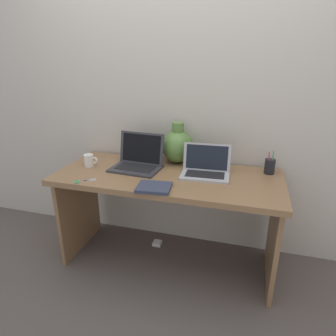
# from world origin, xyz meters

# --- Properties ---
(ground_plane) EXTENTS (6.00, 6.00, 0.00)m
(ground_plane) POSITION_xyz_m (0.00, 0.00, 0.00)
(ground_plane) COLOR #564C47
(back_wall) EXTENTS (4.40, 0.04, 2.40)m
(back_wall) POSITION_xyz_m (0.00, 0.37, 1.20)
(back_wall) COLOR beige
(back_wall) RESTS_ON ground
(desk) EXTENTS (1.59, 0.66, 0.73)m
(desk) POSITION_xyz_m (0.00, 0.00, 0.58)
(desk) COLOR olive
(desk) RESTS_ON ground
(laptop_left) EXTENTS (0.37, 0.29, 0.25)m
(laptop_left) POSITION_xyz_m (-0.25, 0.08, 0.80)
(laptop_left) COLOR #333338
(laptop_left) RESTS_ON desk
(laptop_right) EXTENTS (0.34, 0.23, 0.21)m
(laptop_right) POSITION_xyz_m (0.25, 0.08, 0.79)
(laptop_right) COLOR #B2B2B7
(laptop_right) RESTS_ON desk
(green_vase) EXTENTS (0.24, 0.24, 0.32)m
(green_vase) POSITION_xyz_m (0.00, 0.27, 0.87)
(green_vase) COLOR #5B843D
(green_vase) RESTS_ON desk
(notebook_stack) EXTENTS (0.23, 0.19, 0.02)m
(notebook_stack) POSITION_xyz_m (-0.02, -0.25, 0.75)
(notebook_stack) COLOR #33384C
(notebook_stack) RESTS_ON desk
(coffee_mug) EXTENTS (0.11, 0.07, 0.09)m
(coffee_mug) POSITION_xyz_m (-0.62, -0.00, 0.78)
(coffee_mug) COLOR white
(coffee_mug) RESTS_ON desk
(pen_cup) EXTENTS (0.07, 0.07, 0.17)m
(pen_cup) POSITION_xyz_m (0.69, 0.22, 0.79)
(pen_cup) COLOR black
(pen_cup) RESTS_ON desk
(scissors) EXTENTS (0.14, 0.11, 0.01)m
(scissors) POSITION_xyz_m (-0.53, -0.28, 0.74)
(scissors) COLOR #B7B7BC
(scissors) RESTS_ON desk
(power_brick) EXTENTS (0.07, 0.07, 0.03)m
(power_brick) POSITION_xyz_m (-0.14, 0.17, 0.01)
(power_brick) COLOR white
(power_brick) RESTS_ON ground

